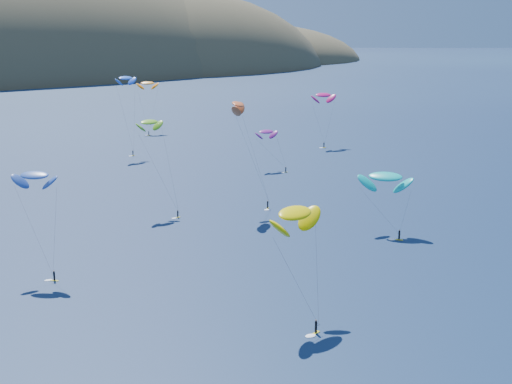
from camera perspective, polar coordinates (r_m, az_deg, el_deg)
name	(u,v)px	position (r m, az deg, el deg)	size (l,w,h in m)	color
kitesurfer_2	(295,213)	(108.70, 3.15, -1.70)	(11.71, 12.63, 19.20)	gold
kitesurfer_3	(149,122)	(171.19, -8.54, 5.53)	(7.59, 14.31, 22.84)	gold
kitesurfer_4	(126,78)	(241.93, -10.40, 8.95)	(8.77, 8.51, 27.47)	gold
kitesurfer_5	(385,177)	(155.29, 10.32, 1.22)	(11.32, 14.20, 14.92)	gold
kitesurfer_6	(266,132)	(215.66, 0.83, 4.84)	(7.40, 10.15, 13.27)	gold
kitesurfer_8	(323,95)	(256.11, 5.41, 7.73)	(9.79, 8.20, 20.52)	gold
kitesurfer_9	(238,104)	(169.73, -1.44, 7.02)	(9.74, 11.04, 27.43)	gold
kitesurfer_10	(34,175)	(132.80, -17.31, 1.28)	(8.68, 11.70, 20.09)	gold
kitesurfer_11	(147,83)	(289.92, -8.68, 8.61)	(10.01, 14.77, 21.40)	gold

